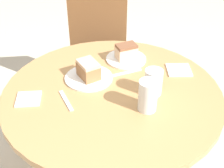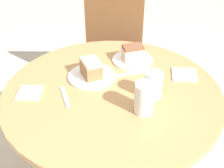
{
  "view_description": "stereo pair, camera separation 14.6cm",
  "coord_description": "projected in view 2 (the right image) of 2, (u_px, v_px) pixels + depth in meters",
  "views": [
    {
      "loc": [
        0.02,
        -1.2,
        1.64
      ],
      "look_at": [
        0.0,
        0.0,
        0.81
      ],
      "focal_mm": 50.0,
      "sensor_mm": 36.0,
      "label": 1
    },
    {
      "loc": [
        0.17,
        -1.19,
        1.64
      ],
      "look_at": [
        0.0,
        0.0,
        0.81
      ],
      "focal_mm": 50.0,
      "sensor_mm": 36.0,
      "label": 2
    }
  ],
  "objects": [
    {
      "name": "glass_lemonade",
      "position": [
        144.0,
        100.0,
        1.32
      ],
      "size": [
        0.08,
        0.08,
        0.15
      ],
      "color": "beige",
      "rests_on": "table"
    },
    {
      "name": "cake_slice_near",
      "position": [
        133.0,
        53.0,
        1.68
      ],
      "size": [
        0.13,
        0.11,
        0.08
      ],
      "rotation": [
        0.0,
        0.0,
        2.0
      ],
      "color": "beige",
      "rests_on": "plate_near"
    },
    {
      "name": "napkin_stack",
      "position": [
        184.0,
        75.0,
        1.59
      ],
      "size": [
        0.13,
        0.13,
        0.01
      ],
      "rotation": [
        0.0,
        0.0,
        0.03
      ],
      "color": "silver",
      "rests_on": "table"
    },
    {
      "name": "napkin_side",
      "position": [
        30.0,
        93.0,
        1.46
      ],
      "size": [
        0.12,
        0.12,
        0.01
      ],
      "rotation": [
        0.0,
        0.0,
        0.11
      ],
      "color": "silver",
      "rests_on": "table"
    },
    {
      "name": "chair",
      "position": [
        114.0,
        48.0,
        2.38
      ],
      "size": [
        0.52,
        0.49,
        0.96
      ],
      "rotation": [
        0.0,
        0.0,
        0.13
      ],
      "color": "brown",
      "rests_on": "ground_plane"
    },
    {
      "name": "cake_slice_far",
      "position": [
        91.0,
        68.0,
        1.55
      ],
      "size": [
        0.13,
        0.14,
        0.09
      ],
      "rotation": [
        0.0,
        0.0,
        0.55
      ],
      "color": "#9E6B42",
      "rests_on": "plate_far"
    },
    {
      "name": "fork",
      "position": [
        130.0,
        74.0,
        1.6
      ],
      "size": [
        0.16,
        0.08,
        0.0
      ],
      "rotation": [
        0.0,
        0.0,
        0.41
      ],
      "color": "silver",
      "rests_on": "table"
    },
    {
      "name": "table",
      "position": [
        112.0,
        124.0,
        1.61
      ],
      "size": [
        1.05,
        1.05,
        0.77
      ],
      "color": "tan",
      "rests_on": "ground_plane"
    },
    {
      "name": "glass_water",
      "position": [
        153.0,
        86.0,
        1.42
      ],
      "size": [
        0.08,
        0.08,
        0.12
      ],
      "color": "silver",
      "rests_on": "table"
    },
    {
      "name": "plate_near",
      "position": [
        132.0,
        60.0,
        1.71
      ],
      "size": [
        0.22,
        0.22,
        0.01
      ],
      "color": "white",
      "rests_on": "table"
    },
    {
      "name": "spoon",
      "position": [
        65.0,
        97.0,
        1.44
      ],
      "size": [
        0.09,
        0.15,
        0.0
      ],
      "rotation": [
        0.0,
        0.0,
        2.03
      ],
      "color": "silver",
      "rests_on": "table"
    },
    {
      "name": "plate_far",
      "position": [
        92.0,
        76.0,
        1.58
      ],
      "size": [
        0.24,
        0.24,
        0.01
      ],
      "color": "white",
      "rests_on": "table"
    }
  ]
}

